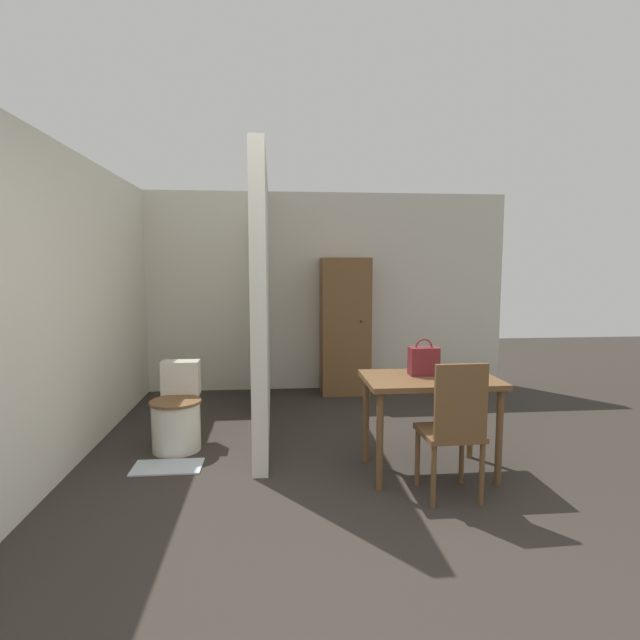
{
  "coord_description": "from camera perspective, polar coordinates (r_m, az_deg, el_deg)",
  "views": [
    {
      "loc": [
        -0.46,
        -2.41,
        1.58
      ],
      "look_at": [
        -0.05,
        1.94,
        1.11
      ],
      "focal_mm": 28.0,
      "sensor_mm": 36.0,
      "label": 1
    }
  ],
  "objects": [
    {
      "name": "ground_plane",
      "position": [
        2.92,
        5.12,
        -26.63
      ],
      "size": [
        16.0,
        16.0,
        0.0
      ],
      "primitive_type": "plane",
      "color": "#2D2823"
    },
    {
      "name": "toilet",
      "position": [
        4.58,
        -16.01,
        -10.4
      ],
      "size": [
        0.43,
        0.58,
        0.73
      ],
      "color": "silver",
      "rests_on": "ground_plane"
    },
    {
      "name": "handbag",
      "position": [
        3.91,
        11.76,
        -4.57
      ],
      "size": [
        0.22,
        0.13,
        0.28
      ],
      "color": "maroon",
      "rests_on": "dining_table"
    },
    {
      "name": "space_heater",
      "position": [
        6.24,
        16.2,
        -6.77
      ],
      "size": [
        0.25,
        0.24,
        0.41
      ],
      "color": "#9E9EA3",
      "rests_on": "ground_plane"
    },
    {
      "name": "partition_wall",
      "position": [
        4.98,
        -6.62,
        2.35
      ],
      "size": [
        0.12,
        2.73,
        2.5
      ],
      "color": "beige",
      "rests_on": "ground_plane"
    },
    {
      "name": "dining_table",
      "position": [
        3.9,
        12.42,
        -7.82
      ],
      "size": [
        0.99,
        0.64,
        0.75
      ],
      "color": "brown",
      "rests_on": "ground_plane"
    },
    {
      "name": "wooden_cabinet",
      "position": [
        6.19,
        2.86,
        -0.69
      ],
      "size": [
        0.59,
        0.48,
        1.68
      ],
      "color": "brown",
      "rests_on": "ground_plane"
    },
    {
      "name": "wooden_chair",
      "position": [
        3.53,
        15.03,
        -11.66
      ],
      "size": [
        0.4,
        0.4,
        0.96
      ],
      "rotation": [
        0.0,
        0.0,
        0.03
      ],
      "color": "brown",
      "rests_on": "ground_plane"
    },
    {
      "name": "wall_back",
      "position": [
        6.42,
        -1.24,
        3.24
      ],
      "size": [
        5.07,
        0.12,
        2.5
      ],
      "color": "beige",
      "rests_on": "ground_plane"
    },
    {
      "name": "wall_left",
      "position": [
        4.68,
        -25.81,
        1.53
      ],
      "size": [
        0.12,
        4.92,
        2.5
      ],
      "color": "beige",
      "rests_on": "ground_plane"
    },
    {
      "name": "bath_mat",
      "position": [
        4.26,
        -17.02,
        -15.76
      ],
      "size": [
        0.54,
        0.31,
        0.01
      ],
      "color": "#B2BCC6",
      "rests_on": "ground_plane"
    }
  ]
}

